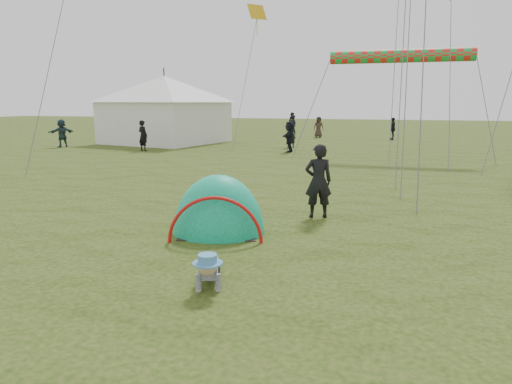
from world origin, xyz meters
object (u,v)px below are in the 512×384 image
(crawling_toddler, at_px, (209,268))
(event_marquee, at_px, (165,107))
(standing_adult, at_px, (318,181))
(popup_tent, at_px, (219,233))

(crawling_toddler, height_order, event_marquee, event_marquee)
(crawling_toddler, xyz_separation_m, standing_adult, (0.90, 4.74, 0.59))
(standing_adult, relative_size, event_marquee, 0.25)
(standing_adult, bearing_deg, event_marquee, -72.68)
(event_marquee, bearing_deg, crawling_toddler, -49.18)
(popup_tent, relative_size, standing_adult, 1.41)
(popup_tent, height_order, standing_adult, standing_adult)
(popup_tent, bearing_deg, crawling_toddler, -87.05)
(popup_tent, bearing_deg, event_marquee, 105.02)
(crawling_toddler, bearing_deg, standing_adult, 59.72)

